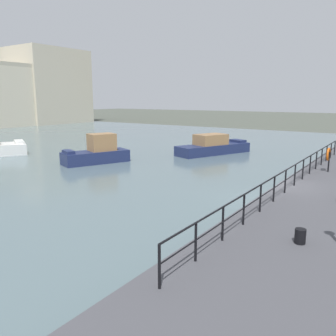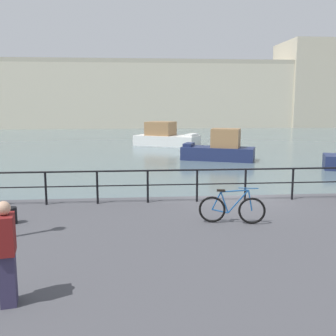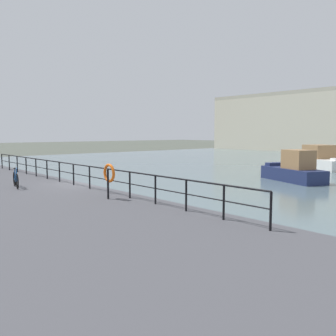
% 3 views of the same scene
% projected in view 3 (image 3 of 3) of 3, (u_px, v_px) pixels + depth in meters
% --- Properties ---
extents(ground_plane, '(240.00, 240.00, 0.00)m').
position_uv_depth(ground_plane, '(86.00, 202.00, 18.79)').
color(ground_plane, '#4C5147').
extents(moored_cabin_cruiser, '(5.63, 3.75, 2.35)m').
position_uv_depth(moored_cabin_cruiser, '(294.00, 170.00, 26.72)').
color(moored_cabin_cruiser, navy).
rests_on(moored_cabin_cruiser, water_basin).
extents(moored_small_launch, '(6.84, 5.41, 2.36)m').
position_uv_depth(moored_small_launch, '(322.00, 160.00, 36.31)').
color(moored_small_launch, white).
rests_on(moored_small_launch, water_basin).
extents(quay_railing, '(22.57, 0.07, 1.08)m').
position_uv_depth(quay_railing, '(73.00, 170.00, 17.97)').
color(quay_railing, black).
rests_on(quay_railing, quay_promenade).
extents(parked_bicycle, '(1.74, 0.43, 0.98)m').
position_uv_depth(parked_bicycle, '(16.00, 179.00, 17.20)').
color(parked_bicycle, black).
rests_on(parked_bicycle, quay_promenade).
extents(life_ring_stand, '(0.75, 0.16, 1.40)m').
position_uv_depth(life_ring_stand, '(109.00, 174.00, 14.18)').
color(life_ring_stand, black).
rests_on(life_ring_stand, quay_promenade).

